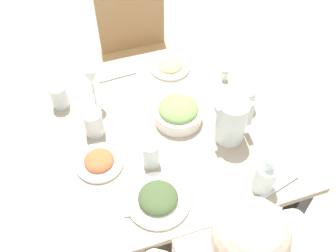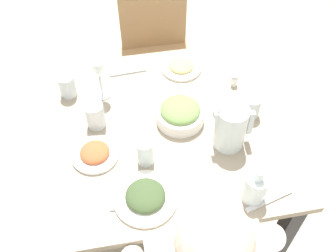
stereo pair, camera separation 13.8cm
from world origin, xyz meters
TOP-DOWN VIEW (x-y plane):
  - ground_plane at (0.00, 0.00)m, footprint 8.00×8.00m
  - dining_table at (0.00, 0.00)m, footprint 0.92×0.92m
  - chair_far at (0.07, 0.77)m, footprint 0.40×0.40m
  - water_pitcher at (0.21, -0.13)m, footprint 0.16×0.12m
  - salad_bowl at (0.05, 0.02)m, footprint 0.20×0.20m
  - plate_rice_curry at (-0.30, -0.10)m, footprint 0.18×0.18m
  - plate_dolmas at (-0.14, -0.32)m, footprint 0.23×0.23m
  - plate_fries at (0.12, 0.33)m, footprint 0.19×0.19m
  - water_glass_near_left at (0.34, -0.00)m, footprint 0.08×0.08m
  - water_glass_by_pitcher at (-0.12, -0.16)m, footprint 0.06×0.06m
  - water_glass_near_right at (-0.28, 0.06)m, footprint 0.08×0.08m
  - water_glass_center at (-0.39, 0.25)m, footprint 0.07×0.07m
  - wine_glass at (-0.25, 0.22)m, footprint 0.08×0.08m
  - oil_carafe at (0.23, -0.38)m, footprint 0.08×0.08m
  - salt_shaker at (0.33, 0.18)m, footprint 0.03×0.03m
  - fork_near at (-0.18, -0.34)m, footprint 0.17×0.06m
  - knife_near at (0.28, -0.40)m, footprint 0.18×0.06m
  - fork_far at (-0.13, 0.35)m, footprint 0.17×0.04m

SIDE VIEW (x-z plane):
  - ground_plane at x=0.00m, z-range 0.00..0.00m
  - chair_far at x=0.07m, z-range 0.06..0.94m
  - dining_table at x=0.00m, z-range 0.25..0.99m
  - fork_near at x=-0.18m, z-range 0.74..0.75m
  - knife_near at x=0.28m, z-range 0.74..0.75m
  - fork_far at x=-0.13m, z-range 0.74..0.75m
  - plate_fries at x=0.12m, z-range 0.73..0.77m
  - plate_rice_curry at x=-0.30m, z-range 0.73..0.77m
  - plate_dolmas at x=-0.14m, z-range 0.73..0.78m
  - salt_shaker at x=0.33m, z-range 0.74..0.79m
  - salad_bowl at x=0.05m, z-range 0.73..0.82m
  - water_glass_near_left at x=0.34m, z-range 0.74..0.83m
  - water_glass_center at x=-0.39m, z-range 0.74..0.84m
  - water_glass_near_right at x=-0.28m, z-range 0.74..0.85m
  - oil_carafe at x=0.23m, z-range 0.71..0.88m
  - water_glass_by_pitcher at x=-0.12m, z-range 0.74..0.85m
  - water_pitcher at x=0.21m, z-range 0.74..0.93m
  - wine_glass at x=-0.25m, z-range 0.78..0.98m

